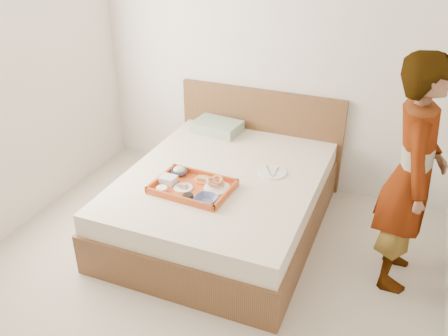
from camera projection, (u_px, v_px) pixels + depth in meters
ground at (180, 305)px, 3.42m from camera, size 3.50×4.00×0.01m
wall_back at (272, 54)px, 4.41m from camera, size 3.50×0.01×2.60m
bed at (223, 201)px, 4.12m from camera, size 1.65×2.00×0.53m
headboard at (260, 135)px, 4.81m from camera, size 1.65×0.06×0.95m
pillow at (217, 127)px, 4.72m from camera, size 0.48×0.35×0.11m
tray at (193, 186)px, 3.77m from camera, size 0.63×0.48×0.06m
prawn_plate at (217, 188)px, 3.75m from camera, size 0.22×0.22×0.01m
navy_bowl_big at (206, 200)px, 3.58m from camera, size 0.18×0.18×0.04m
sauce_dish at (188, 197)px, 3.62m from camera, size 0.09×0.09×0.03m
meat_plate at (183, 188)px, 3.76m from camera, size 0.16×0.16×0.01m
bread_plate at (203, 180)px, 3.87m from camera, size 0.16×0.16×0.01m
salad_bowl at (179, 172)px, 3.95m from camera, size 0.14×0.14×0.04m
plastic_tub at (168, 179)px, 3.83m from camera, size 0.13×0.11×0.06m
cheese_round at (162, 189)px, 3.73m from camera, size 0.09×0.09×0.03m
dinner_plate at (272, 172)px, 4.01m from camera, size 0.28×0.28×0.01m
person at (412, 176)px, 3.29m from camera, size 0.45×0.65×1.74m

